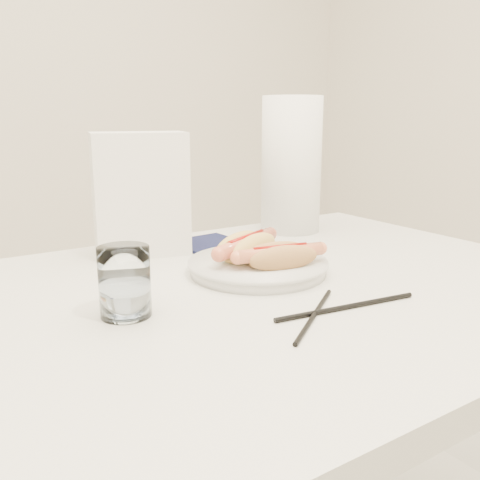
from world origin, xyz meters
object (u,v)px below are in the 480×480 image
hotdog_right (280,257)px  napkin_box (140,194)px  table (236,325)px  hotdog_left (246,247)px  paper_towel_roll (291,165)px  water_glass (125,282)px  plate (258,268)px

hotdog_right → napkin_box: (-0.12, 0.28, 0.08)m
table → hotdog_right: size_ratio=7.72×
table → napkin_box: (-0.03, 0.29, 0.18)m
napkin_box → table: bearing=-69.2°
hotdog_left → paper_towel_roll: (0.27, 0.21, 0.11)m
table → water_glass: (-0.18, -0.01, 0.11)m
table → paper_towel_roll: 0.50m
hotdog_right → paper_towel_roll: 0.40m
napkin_box → paper_towel_roll: size_ratio=0.76×
hotdog_left → napkin_box: napkin_box is taller
table → plate: (0.08, 0.06, 0.07)m
napkin_box → paper_towel_roll: (0.38, 0.00, 0.04)m
plate → napkin_box: 0.28m
paper_towel_roll → plate: bearing=-137.5°
table → plate: plate is taller
plate → napkin_box: (-0.11, 0.24, 0.11)m
water_glass → napkin_box: napkin_box is taller
table → water_glass: water_glass is taller
hotdog_left → table: bearing=-157.2°
plate → hotdog_left: (-0.01, 0.03, 0.03)m
hotdog_left → paper_towel_roll: paper_towel_roll is taller
hotdog_right → water_glass: water_glass is taller
plate → water_glass: water_glass is taller
plate → paper_towel_roll: paper_towel_roll is taller
hotdog_left → water_glass: bearing=173.7°
hotdog_left → paper_towel_roll: size_ratio=0.54×
napkin_box → plate: bearing=-50.2°
hotdog_left → hotdog_right: hotdog_left is taller
napkin_box → paper_towel_roll: paper_towel_roll is taller
table → water_glass: 0.21m
table → napkin_box: bearing=96.4°
water_glass → napkin_box: (0.15, 0.30, 0.07)m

